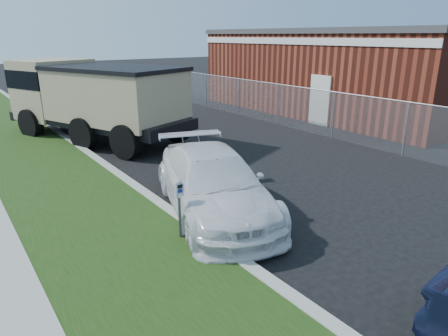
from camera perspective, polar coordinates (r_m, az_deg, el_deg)
ground at (r=9.55m, az=10.43°, el=-5.69°), size 120.00×120.00×0.00m
streetside at (r=8.84m, az=-27.02°, el=-9.10°), size 6.12×50.00×0.15m
chainlink_fence at (r=18.11m, az=8.05°, el=10.03°), size 0.06×30.06×30.00m
brick_building at (r=23.15m, az=17.52°, el=13.33°), size 9.20×14.20×4.17m
parking_meter at (r=7.57m, az=-6.44°, el=-4.16°), size 0.16×0.11×1.17m
white_wagon at (r=8.98m, az=-1.74°, el=-2.07°), size 3.40×5.25×1.41m
dump_truck at (r=16.22m, az=-18.31°, el=9.71°), size 5.28×7.94×2.93m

